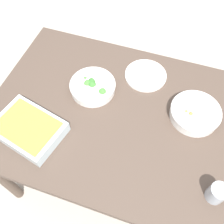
{
  "coord_description": "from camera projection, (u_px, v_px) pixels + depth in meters",
  "views": [
    {
      "loc": [
        -0.22,
        0.64,
        1.8
      ],
      "look_at": [
        0.0,
        0.0,
        0.74
      ],
      "focal_mm": 41.46,
      "sensor_mm": 36.0,
      "label": 1
    }
  ],
  "objects": [
    {
      "name": "ground_plane",
      "position": [
        112.0,
        166.0,
        1.88
      ],
      "size": [
        6.0,
        6.0,
        0.0
      ],
      "primitive_type": "plane",
      "color": "#B2A899"
    },
    {
      "name": "broccoli_bowl",
      "position": [
        93.0,
        86.0,
        1.3
      ],
      "size": [
        0.23,
        0.23,
        0.07
      ],
      "color": "silver",
      "rests_on": "dining_table"
    },
    {
      "name": "drink_cup",
      "position": [
        217.0,
        193.0,
        1.01
      ],
      "size": [
        0.07,
        0.07,
        0.08
      ],
      "color": "#B2BCC6",
      "rests_on": "dining_table"
    },
    {
      "name": "baking_dish",
      "position": [
        28.0,
        128.0,
        1.17
      ],
      "size": [
        0.34,
        0.28,
        0.06
      ],
      "color": "silver",
      "rests_on": "dining_table"
    },
    {
      "name": "dining_table",
      "position": [
        112.0,
        121.0,
        1.33
      ],
      "size": [
        1.2,
        0.9,
        0.74
      ],
      "color": "#4C3D33",
      "rests_on": "ground_plane"
    },
    {
      "name": "stew_bowl",
      "position": [
        195.0,
        113.0,
        1.22
      ],
      "size": [
        0.24,
        0.24,
        0.06
      ],
      "color": "silver",
      "rests_on": "dining_table"
    },
    {
      "name": "spoon_by_stew",
      "position": [
        186.0,
        111.0,
        1.25
      ],
      "size": [
        0.17,
        0.07,
        0.01
      ],
      "color": "silver",
      "rests_on": "dining_table"
    },
    {
      "name": "side_plate",
      "position": [
        146.0,
        75.0,
        1.37
      ],
      "size": [
        0.22,
        0.22,
        0.01
      ],
      "primitive_type": "cylinder",
      "color": "white",
      "rests_on": "dining_table"
    }
  ]
}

